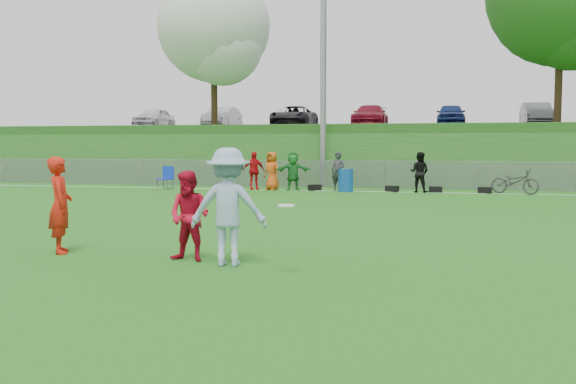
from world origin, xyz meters
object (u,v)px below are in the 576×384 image
(player_blue, at_px, (228,207))
(bicycle, at_px, (515,181))
(player_red_center, at_px, (189,216))
(frisbee, at_px, (286,206))
(player_red_left, at_px, (60,205))
(recycling_bin, at_px, (346,180))

(player_blue, xyz_separation_m, bicycle, (6.33, 17.40, -0.47))
(player_red_center, bearing_deg, frisbee, -16.28)
(player_red_left, height_order, player_red_center, player_red_left)
(bicycle, bearing_deg, player_blue, -175.14)
(frisbee, relative_size, recycling_bin, 0.27)
(player_red_center, relative_size, recycling_bin, 1.62)
(player_red_left, bearing_deg, frisbee, -136.37)
(recycling_bin, xyz_separation_m, bicycle, (6.89, 0.35, 0.03))
(player_red_left, relative_size, player_blue, 0.91)
(player_red_center, height_order, player_blue, player_blue)
(frisbee, bearing_deg, player_blue, 150.44)
(player_blue, distance_m, bicycle, 18.52)
(recycling_bin, bearing_deg, player_blue, -88.11)
(player_red_center, bearing_deg, player_blue, -7.90)
(player_red_center, xyz_separation_m, frisbee, (1.94, -0.88, 0.31))
(player_blue, relative_size, recycling_bin, 2.03)
(frisbee, bearing_deg, bicycle, 74.01)
(frisbee, distance_m, recycling_bin, 17.80)
(player_red_left, relative_size, recycling_bin, 1.86)
(player_red_center, distance_m, bicycle, 18.59)
(player_blue, xyz_separation_m, recycling_bin, (-0.56, 17.05, -0.50))
(player_red_center, relative_size, bicycle, 0.81)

